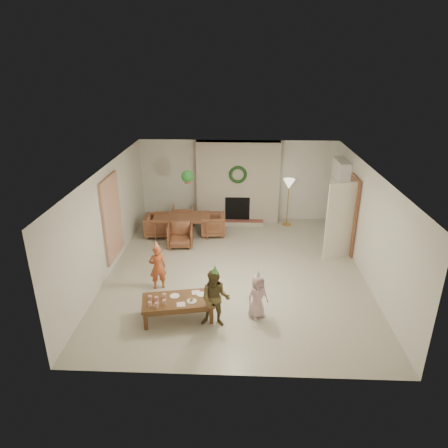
# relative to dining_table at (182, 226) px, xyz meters

# --- Properties ---
(floor) EXTENTS (7.00, 7.00, 0.00)m
(floor) POSITION_rel_dining_table_xyz_m (1.58, -2.06, -0.28)
(floor) COLOR #B7B29E
(floor) RESTS_ON ground
(ceiling) EXTENTS (7.00, 7.00, 0.00)m
(ceiling) POSITION_rel_dining_table_xyz_m (1.58, -2.06, 2.22)
(ceiling) COLOR white
(ceiling) RESTS_ON wall_back
(wall_back) EXTENTS (7.00, 0.00, 7.00)m
(wall_back) POSITION_rel_dining_table_xyz_m (1.58, 1.44, 0.97)
(wall_back) COLOR silver
(wall_back) RESTS_ON floor
(wall_front) EXTENTS (7.00, 0.00, 7.00)m
(wall_front) POSITION_rel_dining_table_xyz_m (1.58, -5.56, 0.97)
(wall_front) COLOR silver
(wall_front) RESTS_ON floor
(wall_left) EXTENTS (0.00, 7.00, 7.00)m
(wall_left) POSITION_rel_dining_table_xyz_m (-1.42, -2.06, 0.97)
(wall_left) COLOR silver
(wall_left) RESTS_ON floor
(wall_right) EXTENTS (0.00, 7.00, 7.00)m
(wall_right) POSITION_rel_dining_table_xyz_m (4.58, -2.06, 0.97)
(wall_right) COLOR silver
(wall_right) RESTS_ON floor
(fireplace_mass) EXTENTS (2.50, 0.40, 2.50)m
(fireplace_mass) POSITION_rel_dining_table_xyz_m (1.58, 1.24, 0.97)
(fireplace_mass) COLOR brown
(fireplace_mass) RESTS_ON floor
(fireplace_hearth) EXTENTS (1.60, 0.30, 0.12)m
(fireplace_hearth) POSITION_rel_dining_table_xyz_m (1.58, 0.89, -0.22)
(fireplace_hearth) COLOR maroon
(fireplace_hearth) RESTS_ON floor
(fireplace_firebox) EXTENTS (0.75, 0.12, 0.75)m
(fireplace_firebox) POSITION_rel_dining_table_xyz_m (1.58, 1.06, 0.17)
(fireplace_firebox) COLOR black
(fireplace_firebox) RESTS_ON floor
(fireplace_wreath) EXTENTS (0.54, 0.10, 0.54)m
(fireplace_wreath) POSITION_rel_dining_table_xyz_m (1.58, 1.01, 1.27)
(fireplace_wreath) COLOR #163B17
(fireplace_wreath) RESTS_ON fireplace_mass
(floor_lamp_base) EXTENTS (0.27, 0.27, 0.03)m
(floor_lamp_base) POSITION_rel_dining_table_xyz_m (3.11, 0.94, -0.27)
(floor_lamp_base) COLOR gold
(floor_lamp_base) RESTS_ON floor
(floor_lamp_post) EXTENTS (0.03, 0.03, 1.31)m
(floor_lamp_post) POSITION_rel_dining_table_xyz_m (3.11, 0.94, 0.39)
(floor_lamp_post) COLOR gold
(floor_lamp_post) RESTS_ON floor
(floor_lamp_shade) EXTENTS (0.35, 0.35, 0.29)m
(floor_lamp_shade) POSITION_rel_dining_table_xyz_m (3.11, 0.94, 1.02)
(floor_lamp_shade) COLOR beige
(floor_lamp_shade) RESTS_ON floor_lamp_post
(bookshelf_carcass) EXTENTS (0.30, 1.00, 2.20)m
(bookshelf_carcass) POSITION_rel_dining_table_xyz_m (4.42, 0.24, 0.82)
(bookshelf_carcass) COLOR white
(bookshelf_carcass) RESTS_ON floor
(bookshelf_shelf_a) EXTENTS (0.30, 0.92, 0.03)m
(bookshelf_shelf_a) POSITION_rel_dining_table_xyz_m (4.40, 0.24, 0.17)
(bookshelf_shelf_a) COLOR white
(bookshelf_shelf_a) RESTS_ON bookshelf_carcass
(bookshelf_shelf_b) EXTENTS (0.30, 0.92, 0.03)m
(bookshelf_shelf_b) POSITION_rel_dining_table_xyz_m (4.40, 0.24, 0.57)
(bookshelf_shelf_b) COLOR white
(bookshelf_shelf_b) RESTS_ON bookshelf_carcass
(bookshelf_shelf_c) EXTENTS (0.30, 0.92, 0.03)m
(bookshelf_shelf_c) POSITION_rel_dining_table_xyz_m (4.40, 0.24, 0.97)
(bookshelf_shelf_c) COLOR white
(bookshelf_shelf_c) RESTS_ON bookshelf_carcass
(bookshelf_shelf_d) EXTENTS (0.30, 0.92, 0.03)m
(bookshelf_shelf_d) POSITION_rel_dining_table_xyz_m (4.40, 0.24, 1.37)
(bookshelf_shelf_d) COLOR white
(bookshelf_shelf_d) RESTS_ON bookshelf_carcass
(books_row_lower) EXTENTS (0.20, 0.40, 0.24)m
(books_row_lower) POSITION_rel_dining_table_xyz_m (4.38, 0.09, 0.31)
(books_row_lower) COLOR #A91F35
(books_row_lower) RESTS_ON bookshelf_shelf_a
(books_row_mid) EXTENTS (0.20, 0.44, 0.24)m
(books_row_mid) POSITION_rel_dining_table_xyz_m (4.38, 0.29, 0.71)
(books_row_mid) COLOR #285196
(books_row_mid) RESTS_ON bookshelf_shelf_b
(books_row_upper) EXTENTS (0.20, 0.36, 0.22)m
(books_row_upper) POSITION_rel_dining_table_xyz_m (4.38, 0.14, 1.10)
(books_row_upper) COLOR #A27122
(books_row_upper) RESTS_ON bookshelf_shelf_c
(door_frame) EXTENTS (0.05, 0.86, 2.04)m
(door_frame) POSITION_rel_dining_table_xyz_m (4.54, -0.86, 0.74)
(door_frame) COLOR brown
(door_frame) RESTS_ON floor
(door_leaf) EXTENTS (0.77, 0.32, 2.00)m
(door_leaf) POSITION_rel_dining_table_xyz_m (4.16, -1.24, 0.72)
(door_leaf) COLOR beige
(door_leaf) RESTS_ON floor
(curtain_panel) EXTENTS (0.06, 1.20, 2.00)m
(curtain_panel) POSITION_rel_dining_table_xyz_m (-1.38, -1.86, 0.97)
(curtain_panel) COLOR beige
(curtain_panel) RESTS_ON wall_left
(dining_table) EXTENTS (1.68, 1.03, 0.57)m
(dining_table) POSITION_rel_dining_table_xyz_m (0.00, 0.00, 0.00)
(dining_table) COLOR brown
(dining_table) RESTS_ON floor
(dining_chair_near) EXTENTS (0.72, 0.74, 0.63)m
(dining_chair_near) POSITION_rel_dining_table_xyz_m (0.06, -0.71, 0.03)
(dining_chair_near) COLOR brown
(dining_chair_near) RESTS_ON floor
(dining_chair_far) EXTENTS (0.72, 0.74, 0.63)m
(dining_chair_far) POSITION_rel_dining_table_xyz_m (-0.06, 0.71, 0.03)
(dining_chair_far) COLOR brown
(dining_chair_far) RESTS_ON floor
(dining_chair_left) EXTENTS (0.74, 0.72, 0.63)m
(dining_chair_left) POSITION_rel_dining_table_xyz_m (-0.71, -0.06, 0.03)
(dining_chair_left) COLOR brown
(dining_chair_left) RESTS_ON floor
(dining_chair_right) EXTENTS (0.74, 0.72, 0.63)m
(dining_chair_right) POSITION_rel_dining_table_xyz_m (0.89, 0.07, 0.03)
(dining_chair_right) COLOR brown
(dining_chair_right) RESTS_ON floor
(hanging_plant_cord) EXTENTS (0.01, 0.01, 0.70)m
(hanging_plant_cord) POSITION_rel_dining_table_xyz_m (0.28, -0.56, 1.87)
(hanging_plant_cord) COLOR tan
(hanging_plant_cord) RESTS_ON ceiling
(hanging_plant_pot) EXTENTS (0.16, 0.16, 0.12)m
(hanging_plant_pot) POSITION_rel_dining_table_xyz_m (0.28, -0.56, 1.52)
(hanging_plant_pot) COLOR brown
(hanging_plant_pot) RESTS_ON hanging_plant_cord
(hanging_plant_foliage) EXTENTS (0.32, 0.32, 0.32)m
(hanging_plant_foliage) POSITION_rel_dining_table_xyz_m (0.28, -0.56, 1.64)
(hanging_plant_foliage) COLOR #1B521F
(hanging_plant_foliage) RESTS_ON hanging_plant_pot
(coffee_table_top) EXTENTS (1.48, 0.94, 0.06)m
(coffee_table_top) POSITION_rel_dining_table_xyz_m (0.48, -4.02, 0.11)
(coffee_table_top) COLOR brown
(coffee_table_top) RESTS_ON floor
(coffee_table_apron) EXTENTS (1.35, 0.81, 0.08)m
(coffee_table_apron) POSITION_rel_dining_table_xyz_m (0.48, -4.02, 0.03)
(coffee_table_apron) COLOR brown
(coffee_table_apron) RESTS_ON floor
(coffee_leg_fl) EXTENTS (0.09, 0.09, 0.36)m
(coffee_leg_fl) POSITION_rel_dining_table_xyz_m (-0.08, -4.42, -0.10)
(coffee_leg_fl) COLOR brown
(coffee_leg_fl) RESTS_ON floor
(coffee_leg_fr) EXTENTS (0.09, 0.09, 0.36)m
(coffee_leg_fr) POSITION_rel_dining_table_xyz_m (1.15, -4.18, -0.10)
(coffee_leg_fr) COLOR brown
(coffee_leg_fr) RESTS_ON floor
(coffee_leg_bl) EXTENTS (0.09, 0.09, 0.36)m
(coffee_leg_bl) POSITION_rel_dining_table_xyz_m (-0.18, -3.87, -0.10)
(coffee_leg_bl) COLOR brown
(coffee_leg_bl) RESTS_ON floor
(coffee_leg_br) EXTENTS (0.09, 0.09, 0.36)m
(coffee_leg_br) POSITION_rel_dining_table_xyz_m (1.04, -3.63, -0.10)
(coffee_leg_br) COLOR brown
(coffee_leg_br) RESTS_ON floor
(cup_a) EXTENTS (0.09, 0.09, 0.10)m
(cup_a) POSITION_rel_dining_table_xyz_m (-0.01, -4.28, 0.19)
(cup_a) COLOR silver
(cup_a) RESTS_ON coffee_table_top
(cup_b) EXTENTS (0.09, 0.09, 0.10)m
(cup_b) POSITION_rel_dining_table_xyz_m (-0.05, -4.07, 0.19)
(cup_b) COLOR silver
(cup_b) RESTS_ON coffee_table_top
(cup_c) EXTENTS (0.09, 0.09, 0.10)m
(cup_c) POSITION_rel_dining_table_xyz_m (0.13, -4.31, 0.19)
(cup_c) COLOR silver
(cup_c) RESTS_ON coffee_table_top
(cup_d) EXTENTS (0.09, 0.09, 0.10)m
(cup_d) POSITION_rel_dining_table_xyz_m (0.09, -4.10, 0.19)
(cup_d) COLOR silver
(cup_d) RESTS_ON coffee_table_top
(cup_e) EXTENTS (0.09, 0.09, 0.10)m
(cup_e) POSITION_rel_dining_table_xyz_m (0.26, -4.20, 0.19)
(cup_e) COLOR silver
(cup_e) RESTS_ON coffee_table_top
(cup_f) EXTENTS (0.09, 0.09, 0.10)m
(cup_f) POSITION_rel_dining_table_xyz_m (0.22, -3.99, 0.19)
(cup_f) COLOR silver
(cup_f) RESTS_ON coffee_table_top
(plate_a) EXTENTS (0.22, 0.22, 0.01)m
(plate_a) POSITION_rel_dining_table_xyz_m (0.41, -3.91, 0.14)
(plate_a) COLOR white
(plate_a) RESTS_ON coffee_table_top
(plate_b) EXTENTS (0.22, 0.22, 0.01)m
(plate_b) POSITION_rel_dining_table_xyz_m (0.76, -4.08, 0.14)
(plate_b) COLOR white
(plate_b) RESTS_ON coffee_table_top
(plate_c) EXTENTS (0.22, 0.22, 0.01)m
(plate_c) POSITION_rel_dining_table_xyz_m (0.93, -3.83, 0.14)
(plate_c) COLOR white
(plate_c) RESTS_ON coffee_table_top
(food_scoop) EXTENTS (0.09, 0.09, 0.07)m
(food_scoop) POSITION_rel_dining_table_xyz_m (0.76, -4.08, 0.18)
(food_scoop) COLOR tan
(food_scoop) RESTS_ON plate_b
(napkin_left) EXTENTS (0.19, 0.19, 0.01)m
(napkin_left) POSITION_rel_dining_table_xyz_m (0.57, -4.20, 0.14)
(napkin_left) COLOR #F2B2C9
(napkin_left) RESTS_ON coffee_table_top
(napkin_right) EXTENTS (0.19, 0.19, 0.01)m
(napkin_right) POSITION_rel_dining_table_xyz_m (0.81, -3.77, 0.14)
(napkin_right) COLOR #F2B2C9
(napkin_right) RESTS_ON coffee_table_top
(child_red) EXTENTS (0.44, 0.36, 1.03)m
(child_red) POSITION_rel_dining_table_xyz_m (-0.12, -2.92, 0.23)
(child_red) COLOR #B64D27
(child_red) RESTS_ON floor
(party_hat_red) EXTENTS (0.14, 0.14, 0.19)m
(party_hat_red) POSITION_rel_dining_table_xyz_m (-0.12, -2.92, 0.78)
(party_hat_red) COLOR #EEBA4F
(party_hat_red) RESTS_ON child_red
(child_plaid) EXTENTS (0.60, 0.49, 1.17)m
(child_plaid) POSITION_rel_dining_table_xyz_m (1.23, -4.22, 0.30)
(child_plaid) COLOR brown
(child_plaid) RESTS_ON floor
(party_hat_plaid) EXTENTS (0.18, 0.18, 0.19)m
(party_hat_plaid) POSITION_rel_dining_table_xyz_m (1.23, -4.22, 0.92)
(party_hat_plaid) COLOR #52BE51
(party_hat_plaid) RESTS_ON child_plaid
(child_pink) EXTENTS (0.53, 0.48, 0.91)m
(child_pink) POSITION_rel_dining_table_xyz_m (2.03, -3.90, 0.17)
(child_pink) COLOR #D2A8B1
(child_pink) RESTS_ON floor
(party_hat_pink) EXTENTS (0.15, 0.15, 0.16)m
(party_hat_pink) POSITION_rel_dining_table_xyz_m (2.03, -3.90, 0.67)
(party_hat_pink) COLOR silver
(party_hat_pink) RESTS_ON child_pink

